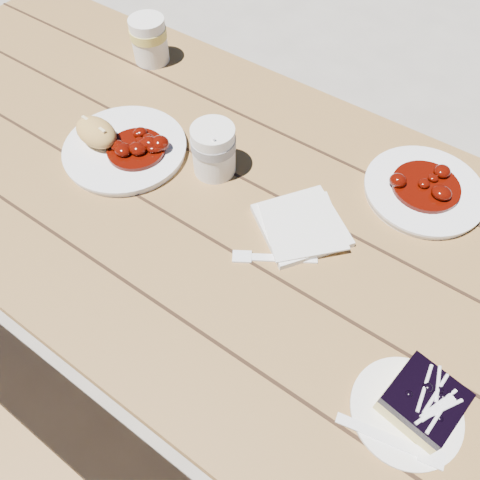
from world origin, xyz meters
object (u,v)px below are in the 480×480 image
Objects in this scene: second_plate at (424,191)px; coffee_cup at (214,150)px; bread_roll at (96,132)px; second_cup at (149,40)px; picnic_table at (239,258)px; dessert_plate at (406,412)px; blueberry_cake at (423,401)px; main_plate at (125,149)px.

coffee_cup is at bearing -154.00° from second_plate.
second_cup is at bearing 110.94° from bread_roll.
bread_roll reaches higher than picnic_table.
picnic_table is at bearing 3.57° from bread_roll.
dessert_plate is (0.42, -0.17, 0.17)m from picnic_table.
coffee_cup is at bearing 147.94° from picnic_table.
blueberry_cake is 0.47× the size of second_plate.
bread_roll is at bearing 169.39° from dessert_plate.
dessert_plate is 1.00m from second_cup.
main_plate is at bearing -159.55° from coffee_cup.
second_plate is (0.63, 0.28, -0.03)m from bread_roll.
second_plate is at bearing 26.00° from coffee_cup.
second_cup reaches higher than bread_roll.
main_plate is 0.63m from second_plate.
picnic_table is 7.78× the size of main_plate.
bread_roll reaches higher than second_plate.
second_cup is (-0.17, 0.28, 0.05)m from main_plate.
second_plate is (-0.15, 0.42, 0.00)m from dessert_plate.
picnic_table is 0.59m from second_cup.
blueberry_cake is (0.78, -0.13, -0.01)m from bread_roll.
blueberry_cake is 0.58m from coffee_cup.
coffee_cup is 0.42m from second_cup.
second_cup is (-0.89, 0.45, 0.05)m from dessert_plate.
coffee_cup reaches higher than second_plate.
coffee_cup is 0.43m from second_plate.
main_plate is 2.36× the size of blueberry_cake.
bread_roll reaches higher than main_plate.
main_plate is at bearing 176.85° from blueberry_cake.
blueberry_cake reaches higher than dessert_plate.
bread_roll is at bearing -159.65° from coffee_cup.
second_cup is at bearing 149.17° from coffee_cup.
bread_roll is 0.94× the size of coffee_cup.
second_plate is at bearing 24.23° from main_plate.
picnic_table is at bearing 0.37° from main_plate.
dessert_plate is at bearing -23.90° from coffee_cup.
main_plate is 0.07m from bread_roll.
coffee_cup is at bearing 20.45° from main_plate.
coffee_cup is (-0.53, 0.23, 0.05)m from dessert_plate.
dessert_plate is (0.77, -0.14, -0.04)m from bread_roll.
coffee_cup is 0.47× the size of second_plate.
bread_roll is at bearing 179.06° from blueberry_cake.
coffee_cup reaches higher than main_plate.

